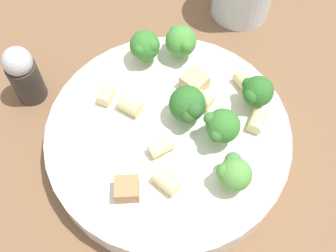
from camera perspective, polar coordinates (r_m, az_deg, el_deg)
The scene contains 18 objects.
ground_plane at distance 0.48m, azimuth 0.00°, elevation -2.74°, with size 2.00×2.00×0.00m, color brown.
pasta_bowl at distance 0.46m, azimuth 0.00°, elevation -1.55°, with size 0.26×0.26×0.04m.
broccoli_floret_0 at distance 0.45m, azimuth 11.93°, elevation 4.57°, with size 0.04×0.04×0.04m.
broccoli_floret_1 at distance 0.43m, azimuth 2.71°, elevation 2.95°, with size 0.04×0.04×0.04m.
broccoli_floret_2 at distance 0.48m, azimuth -3.09°, elevation 10.73°, with size 0.03×0.03×0.04m.
broccoli_floret_3 at distance 0.42m, azimuth 7.33°, elevation -0.06°, with size 0.04×0.04×0.04m.
broccoli_floret_4 at distance 0.40m, azimuth 8.96°, elevation -6.27°, with size 0.03×0.04×0.04m.
broccoli_floret_5 at distance 0.48m, azimuth 1.78°, elevation 11.41°, with size 0.04×0.04×0.04m.
rigatoni_0 at distance 0.45m, azimuth 12.00°, elevation 0.73°, with size 0.02×0.02×0.03m, color beige.
rigatoni_1 at distance 0.47m, azimuth -8.33°, elevation 4.22°, with size 0.02×0.02×0.02m, color beige.
rigatoni_2 at distance 0.46m, azimuth 5.07°, elevation 3.25°, with size 0.02×0.02×0.02m, color beige.
rigatoni_3 at distance 0.41m, azimuth -0.20°, elevation -7.59°, with size 0.02×0.02×0.03m, color beige.
rigatoni_4 at distance 0.45m, azimuth -5.15°, elevation 2.77°, with size 0.02×0.02×0.02m, color beige.
rigatoni_5 at distance 0.43m, azimuth -0.98°, elevation -2.90°, with size 0.01×0.01×0.02m, color beige.
rigatoni_6 at distance 0.48m, azimuth 10.55°, elevation 5.73°, with size 0.02×0.02×0.03m, color beige.
chicken_chunk_0 at distance 0.47m, azimuth 3.61°, elevation 6.00°, with size 0.03×0.02×0.02m, color tan.
chicken_chunk_1 at distance 0.41m, azimuth -5.59°, elevation -8.50°, with size 0.02×0.02×0.02m, color #A87A4C.
pepper_shaker at distance 0.51m, azimuth -18.97°, elevation 6.64°, with size 0.04×0.04×0.08m.
Camera 1 is at (0.15, 0.16, 0.42)m, focal length 45.00 mm.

